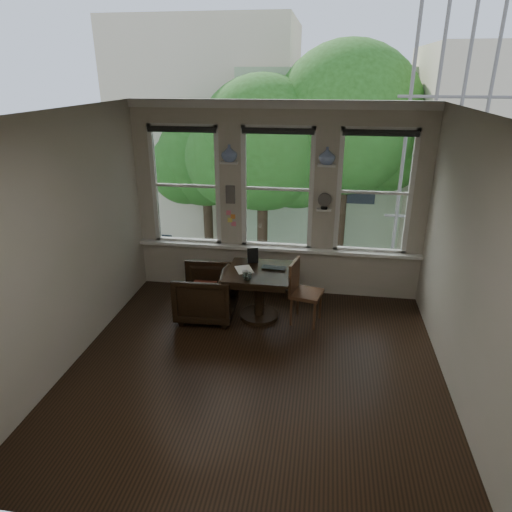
% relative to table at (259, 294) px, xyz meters
% --- Properties ---
extents(ground, '(4.50, 4.50, 0.00)m').
position_rel_table_xyz_m(ground, '(0.13, -1.25, -0.38)').
color(ground, black).
rests_on(ground, ground).
extents(ceiling, '(4.50, 4.50, 0.00)m').
position_rel_table_xyz_m(ceiling, '(0.13, -1.25, 2.62)').
color(ceiling, silver).
rests_on(ceiling, ground).
extents(wall_back, '(4.50, 0.00, 4.50)m').
position_rel_table_xyz_m(wall_back, '(0.13, 1.00, 1.12)').
color(wall_back, beige).
rests_on(wall_back, ground).
extents(wall_front, '(4.50, 0.00, 4.50)m').
position_rel_table_xyz_m(wall_front, '(0.13, -3.50, 1.12)').
color(wall_front, beige).
rests_on(wall_front, ground).
extents(wall_left, '(0.00, 4.50, 4.50)m').
position_rel_table_xyz_m(wall_left, '(-2.12, -1.25, 1.12)').
color(wall_left, beige).
rests_on(wall_left, ground).
extents(wall_right, '(0.00, 4.50, 4.50)m').
position_rel_table_xyz_m(wall_right, '(2.38, -1.25, 1.12)').
color(wall_right, beige).
rests_on(wall_right, ground).
extents(window_left, '(1.10, 0.12, 1.90)m').
position_rel_table_xyz_m(window_left, '(-1.32, 1.00, 1.32)').
color(window_left, white).
rests_on(window_left, ground).
extents(window_center, '(1.10, 0.12, 1.90)m').
position_rel_table_xyz_m(window_center, '(0.13, 1.00, 1.32)').
color(window_center, white).
rests_on(window_center, ground).
extents(window_right, '(1.10, 0.12, 1.90)m').
position_rel_table_xyz_m(window_right, '(1.58, 1.00, 1.32)').
color(window_right, white).
rests_on(window_right, ground).
extents(shelf_left, '(0.26, 0.16, 0.03)m').
position_rel_table_xyz_m(shelf_left, '(-0.59, 0.90, 1.73)').
color(shelf_left, white).
rests_on(shelf_left, ground).
extents(shelf_right, '(0.26, 0.16, 0.03)m').
position_rel_table_xyz_m(shelf_right, '(0.86, 0.90, 1.73)').
color(shelf_right, white).
rests_on(shelf_right, ground).
extents(intercom, '(0.14, 0.06, 0.28)m').
position_rel_table_xyz_m(intercom, '(-0.59, 0.93, 1.23)').
color(intercom, '#59544F').
rests_on(intercom, ground).
extents(sticky_notes, '(0.16, 0.01, 0.24)m').
position_rel_table_xyz_m(sticky_notes, '(-0.59, 0.94, 0.88)').
color(sticky_notes, pink).
rests_on(sticky_notes, ground).
extents(desk_fan, '(0.20, 0.20, 0.24)m').
position_rel_table_xyz_m(desk_fan, '(0.86, 0.88, 1.16)').
color(desk_fan, '#59544F').
rests_on(desk_fan, ground).
extents(vase_left, '(0.24, 0.24, 0.25)m').
position_rel_table_xyz_m(vase_left, '(-0.59, 0.90, 1.86)').
color(vase_left, white).
rests_on(vase_left, shelf_left).
extents(vase_right, '(0.24, 0.24, 0.25)m').
position_rel_table_xyz_m(vase_right, '(0.86, 0.90, 1.86)').
color(vase_right, white).
rests_on(vase_right, shelf_right).
extents(table, '(0.90, 0.90, 0.75)m').
position_rel_table_xyz_m(table, '(0.00, 0.00, 0.00)').
color(table, black).
rests_on(table, ground).
extents(armchair_left, '(0.86, 0.83, 0.75)m').
position_rel_table_xyz_m(armchair_left, '(-0.77, -0.10, 0.00)').
color(armchair_left, black).
rests_on(armchair_left, ground).
extents(cushion_red, '(0.45, 0.45, 0.06)m').
position_rel_table_xyz_m(cushion_red, '(-0.77, -0.10, 0.08)').
color(cushion_red, maroon).
rests_on(cushion_red, armchair_left).
extents(side_chair_right, '(0.50, 0.50, 0.92)m').
position_rel_table_xyz_m(side_chair_right, '(0.68, -0.03, 0.09)').
color(side_chair_right, '#462B19').
rests_on(side_chair_right, ground).
extents(laptop, '(0.36, 0.25, 0.03)m').
position_rel_table_xyz_m(laptop, '(0.19, 0.04, 0.39)').
color(laptop, black).
rests_on(laptop, table).
extents(mug, '(0.12, 0.12, 0.09)m').
position_rel_table_xyz_m(mug, '(-0.16, -0.23, 0.42)').
color(mug, white).
rests_on(mug, table).
extents(drinking_glass, '(0.16, 0.16, 0.10)m').
position_rel_table_xyz_m(drinking_glass, '(-0.11, -0.33, 0.43)').
color(drinking_glass, white).
rests_on(drinking_glass, table).
extents(tablet, '(0.17, 0.12, 0.22)m').
position_rel_table_xyz_m(tablet, '(-0.14, 0.29, 0.48)').
color(tablet, black).
rests_on(tablet, table).
extents(papers, '(0.32, 0.36, 0.00)m').
position_rel_table_xyz_m(papers, '(-0.22, 0.01, 0.38)').
color(papers, silver).
rests_on(papers, table).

